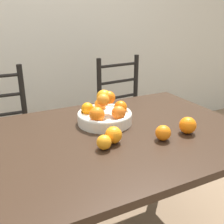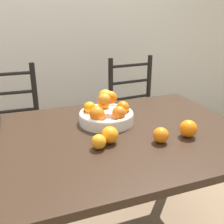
{
  "view_description": "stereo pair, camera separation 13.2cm",
  "coord_description": "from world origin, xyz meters",
  "px_view_note": "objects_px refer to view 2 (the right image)",
  "views": [
    {
      "loc": [
        -0.48,
        -1.05,
        1.33
      ],
      "look_at": [
        0.08,
        0.05,
        0.87
      ],
      "focal_mm": 42.0,
      "sensor_mm": 36.0,
      "label": 1
    },
    {
      "loc": [
        -0.36,
        -1.11,
        1.33
      ],
      "look_at": [
        0.08,
        0.05,
        0.87
      ],
      "focal_mm": 42.0,
      "sensor_mm": 36.0,
      "label": 2
    }
  ],
  "objects_px": {
    "chair_left": "(13,136)",
    "chair_right": "(137,118)",
    "orange_loose_0": "(99,142)",
    "orange_loose_1": "(110,135)",
    "orange_loose_3": "(188,129)",
    "orange_loose_2": "(161,135)",
    "fruit_bowl": "(106,113)"
  },
  "relations": [
    {
      "from": "orange_loose_0",
      "to": "orange_loose_3",
      "type": "xyz_separation_m",
      "value": [
        0.44,
        -0.03,
        0.01
      ]
    },
    {
      "from": "orange_loose_0",
      "to": "orange_loose_1",
      "type": "bearing_deg",
      "value": 28.87
    },
    {
      "from": "orange_loose_1",
      "to": "orange_loose_3",
      "type": "height_order",
      "value": "orange_loose_3"
    },
    {
      "from": "orange_loose_1",
      "to": "orange_loose_2",
      "type": "height_order",
      "value": "orange_loose_1"
    },
    {
      "from": "orange_loose_1",
      "to": "chair_left",
      "type": "bearing_deg",
      "value": 116.9
    },
    {
      "from": "orange_loose_0",
      "to": "chair_left",
      "type": "bearing_deg",
      "value": 112.67
    },
    {
      "from": "fruit_bowl",
      "to": "chair_right",
      "type": "distance_m",
      "value": 0.89
    },
    {
      "from": "orange_loose_2",
      "to": "orange_loose_3",
      "type": "bearing_deg",
      "value": 2.77
    },
    {
      "from": "orange_loose_1",
      "to": "orange_loose_2",
      "type": "relative_size",
      "value": 1.09
    },
    {
      "from": "orange_loose_0",
      "to": "orange_loose_1",
      "type": "distance_m",
      "value": 0.07
    },
    {
      "from": "orange_loose_0",
      "to": "orange_loose_3",
      "type": "bearing_deg",
      "value": -4.55
    },
    {
      "from": "fruit_bowl",
      "to": "orange_loose_0",
      "type": "xyz_separation_m",
      "value": [
        -0.13,
        -0.26,
        -0.02
      ]
    },
    {
      "from": "orange_loose_1",
      "to": "orange_loose_2",
      "type": "bearing_deg",
      "value": -19.35
    },
    {
      "from": "orange_loose_0",
      "to": "orange_loose_2",
      "type": "relative_size",
      "value": 0.91
    },
    {
      "from": "chair_left",
      "to": "orange_loose_1",
      "type": "bearing_deg",
      "value": -61.5
    },
    {
      "from": "orange_loose_3",
      "to": "chair_left",
      "type": "relative_size",
      "value": 0.08
    },
    {
      "from": "orange_loose_1",
      "to": "chair_left",
      "type": "relative_size",
      "value": 0.08
    },
    {
      "from": "orange_loose_3",
      "to": "orange_loose_0",
      "type": "bearing_deg",
      "value": 175.45
    },
    {
      "from": "fruit_bowl",
      "to": "orange_loose_2",
      "type": "bearing_deg",
      "value": -62.97
    },
    {
      "from": "orange_loose_0",
      "to": "chair_right",
      "type": "relative_size",
      "value": 0.07
    },
    {
      "from": "chair_left",
      "to": "orange_loose_0",
      "type": "bearing_deg",
      "value": -65.73
    },
    {
      "from": "fruit_bowl",
      "to": "chair_right",
      "type": "relative_size",
      "value": 0.3
    },
    {
      "from": "fruit_bowl",
      "to": "chair_left",
      "type": "relative_size",
      "value": 0.3
    },
    {
      "from": "orange_loose_3",
      "to": "chair_right",
      "type": "height_order",
      "value": "chair_right"
    },
    {
      "from": "fruit_bowl",
      "to": "orange_loose_2",
      "type": "xyz_separation_m",
      "value": [
        0.16,
        -0.31,
        -0.02
      ]
    },
    {
      "from": "fruit_bowl",
      "to": "chair_right",
      "type": "bearing_deg",
      "value": 51.86
    },
    {
      "from": "orange_loose_1",
      "to": "chair_left",
      "type": "distance_m",
      "value": 1.03
    },
    {
      "from": "fruit_bowl",
      "to": "chair_left",
      "type": "height_order",
      "value": "chair_left"
    },
    {
      "from": "orange_loose_0",
      "to": "chair_right",
      "type": "xyz_separation_m",
      "value": [
        0.63,
        0.91,
        -0.32
      ]
    },
    {
      "from": "orange_loose_1",
      "to": "chair_right",
      "type": "xyz_separation_m",
      "value": [
        0.57,
        0.87,
        -0.33
      ]
    },
    {
      "from": "orange_loose_3",
      "to": "chair_left",
      "type": "distance_m",
      "value": 1.29
    },
    {
      "from": "chair_left",
      "to": "chair_right",
      "type": "relative_size",
      "value": 1.0
    }
  ]
}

